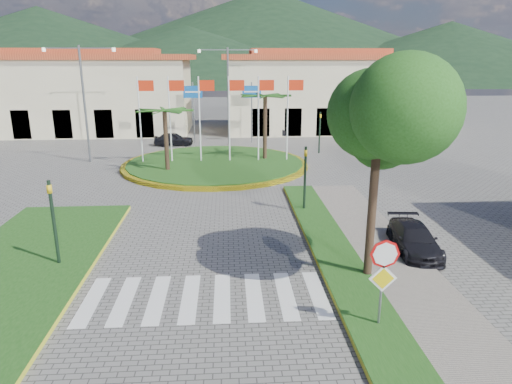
{
  "coord_description": "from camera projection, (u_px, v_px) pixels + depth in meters",
  "views": [
    {
      "loc": [
        0.85,
        -8.75,
        7.15
      ],
      "look_at": [
        1.91,
        8.0,
        2.22
      ],
      "focal_mm": 32.0,
      "sensor_mm": 36.0,
      "label": 1
    }
  ],
  "objects": [
    {
      "name": "building_right",
      "position": [
        317.0,
        91.0,
        46.23
      ],
      "size": [
        19.08,
        9.54,
        8.05
      ],
      "color": "beige",
      "rests_on": "ground"
    },
    {
      "name": "traffic_light_right",
      "position": [
        305.0,
        173.0,
        21.56
      ],
      "size": [
        0.15,
        0.18,
        3.2
      ],
      "color": "black",
      "rests_on": "ground"
    },
    {
      "name": "white_van",
      "position": [
        135.0,
        128.0,
        44.07
      ],
      "size": [
        5.14,
        3.48,
        1.31
      ],
      "primitive_type": "imported",
      "rotation": [
        0.0,
        0.0,
        1.27
      ],
      "color": "#BBBBBD",
      "rests_on": "ground"
    },
    {
      "name": "building_left",
      "position": [
        75.0,
        93.0,
        44.77
      ],
      "size": [
        23.32,
        9.54,
        8.05
      ],
      "color": "beige",
      "rests_on": "ground"
    },
    {
      "name": "direction_sign_east",
      "position": [
        252.0,
        102.0,
        39.18
      ],
      "size": [
        1.6,
        0.14,
        5.2
      ],
      "color": "slate",
      "rests_on": "ground"
    },
    {
      "name": "hill_far_east",
      "position": [
        449.0,
        52.0,
        141.31
      ],
      "size": [
        120.0,
        120.0,
        18.0
      ],
      "primitive_type": "cone",
      "color": "black",
      "rests_on": "ground"
    },
    {
      "name": "street_lamp_centre",
      "position": [
        228.0,
        91.0,
        37.86
      ],
      "size": [
        4.8,
        0.16,
        8.0
      ],
      "color": "slate",
      "rests_on": "ground"
    },
    {
      "name": "sidewalk_right",
      "position": [
        417.0,
        325.0,
        12.6
      ],
      "size": [
        4.0,
        28.0,
        0.15
      ],
      "primitive_type": "cube",
      "color": "gray",
      "rests_on": "ground"
    },
    {
      "name": "stop_sign",
      "position": [
        383.0,
        270.0,
        12.02
      ],
      "size": [
        0.8,
        0.11,
        2.65
      ],
      "color": "slate",
      "rests_on": "ground"
    },
    {
      "name": "direction_sign_west",
      "position": [
        193.0,
        102.0,
        38.87
      ],
      "size": [
        1.6,
        0.14,
        5.2
      ],
      "color": "slate",
      "rests_on": "ground"
    },
    {
      "name": "car_dark_a",
      "position": [
        174.0,
        139.0,
        38.68
      ],
      "size": [
        3.32,
        1.41,
        1.12
      ],
      "primitive_type": "imported",
      "rotation": [
        0.0,
        0.0,
        1.6
      ],
      "color": "black",
      "rests_on": "ground"
    },
    {
      "name": "hill_near_back",
      "position": [
        188.0,
        55.0,
        131.94
      ],
      "size": [
        110.0,
        110.0,
        16.0
      ],
      "primitive_type": "cone",
      "color": "black",
      "rests_on": "ground"
    },
    {
      "name": "traffic_light_left",
      "position": [
        53.0,
        216.0,
        15.7
      ],
      "size": [
        0.15,
        0.18,
        3.2
      ],
      "color": "black",
      "rests_on": "ground"
    },
    {
      "name": "traffic_light_far",
      "position": [
        320.0,
        128.0,
        35.17
      ],
      "size": [
        0.18,
        0.15,
        3.2
      ],
      "color": "black",
      "rests_on": "ground"
    },
    {
      "name": "crosswalk",
      "position": [
        203.0,
        297.0,
        14.17
      ],
      "size": [
        8.0,
        3.0,
        0.01
      ],
      "primitive_type": "cube",
      "color": "silver",
      "rests_on": "ground"
    },
    {
      "name": "roundabout_island",
      "position": [
        215.0,
        164.0,
        31.36
      ],
      "size": [
        12.7,
        12.7,
        6.0
      ],
      "color": "yellow",
      "rests_on": "ground"
    },
    {
      "name": "deciduous_tree",
      "position": [
        379.0,
        125.0,
        14.0
      ],
      "size": [
        3.6,
        3.6,
        6.8
      ],
      "color": "black",
      "rests_on": "ground"
    },
    {
      "name": "hill_far_west",
      "position": [
        41.0,
        45.0,
        137.92
      ],
      "size": [
        140.0,
        140.0,
        22.0
      ],
      "primitive_type": "cone",
      "color": "black",
      "rests_on": "ground"
    },
    {
      "name": "street_lamp_west",
      "position": [
        84.0,
        98.0,
        31.5
      ],
      "size": [
        4.8,
        0.16,
        8.0
      ],
      "color": "slate",
      "rests_on": "ground"
    },
    {
      "name": "hill_far_mid",
      "position": [
        266.0,
        35.0,
        160.2
      ],
      "size": [
        180.0,
        180.0,
        30.0
      ],
      "primitive_type": "cone",
      "color": "black",
      "rests_on": "ground"
    },
    {
      "name": "car_dark_b",
      "position": [
        269.0,
        130.0,
        43.56
      ],
      "size": [
        3.8,
        2.34,
        1.18
      ],
      "primitive_type": "imported",
      "rotation": [
        0.0,
        0.0,
        1.24
      ],
      "color": "black",
      "rests_on": "ground"
    },
    {
      "name": "verge_right",
      "position": [
        375.0,
        326.0,
        12.53
      ],
      "size": [
        1.6,
        28.0,
        0.18
      ],
      "primitive_type": "cube",
      "color": "#1B4814",
      "rests_on": "ground"
    },
    {
      "name": "car_side_right",
      "position": [
        414.0,
        239.0,
        17.38
      ],
      "size": [
        1.83,
        3.76,
        1.05
      ],
      "primitive_type": "imported",
      "rotation": [
        0.0,
        0.0,
        -0.1
      ],
      "color": "black",
      "rests_on": "ground"
    },
    {
      "name": "median_left",
      "position": [
        16.0,
        272.0,
        15.67
      ],
      "size": [
        5.0,
        14.0,
        0.18
      ],
      "primitive_type": "cube",
      "color": "#1B4814",
      "rests_on": "ground"
    }
  ]
}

